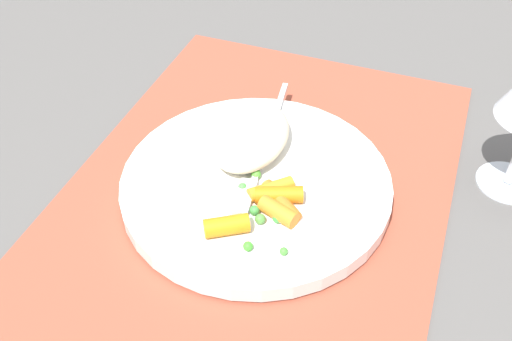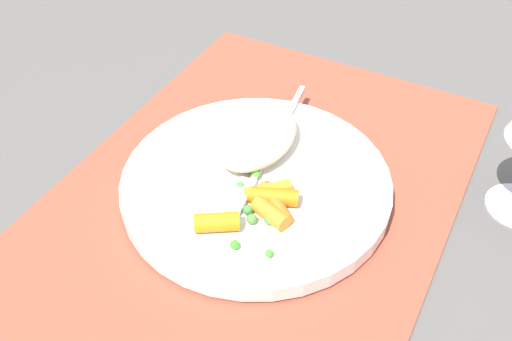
{
  "view_description": "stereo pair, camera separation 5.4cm",
  "coord_description": "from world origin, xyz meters",
  "px_view_note": "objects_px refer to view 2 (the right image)",
  "views": [
    {
      "loc": [
        0.39,
        0.14,
        0.42
      ],
      "look_at": [
        0.0,
        0.0,
        0.03
      ],
      "focal_mm": 41.7,
      "sensor_mm": 36.0,
      "label": 1
    },
    {
      "loc": [
        0.37,
        0.19,
        0.42
      ],
      "look_at": [
        0.0,
        0.0,
        0.03
      ],
      "focal_mm": 41.7,
      "sensor_mm": 36.0,
      "label": 2
    }
  ],
  "objects_px": {
    "plate": "(256,184)",
    "fork": "(266,157)",
    "carrot_portion": "(259,206)",
    "rice_mound": "(256,136)"
  },
  "relations": [
    {
      "from": "carrot_portion",
      "to": "fork",
      "type": "xyz_separation_m",
      "value": [
        -0.07,
        -0.03,
        -0.0
      ]
    },
    {
      "from": "rice_mound",
      "to": "plate",
      "type": "bearing_deg",
      "value": 27.4
    },
    {
      "from": "rice_mound",
      "to": "fork",
      "type": "bearing_deg",
      "value": 56.48
    },
    {
      "from": "rice_mound",
      "to": "carrot_portion",
      "type": "distance_m",
      "value": 0.09
    },
    {
      "from": "plate",
      "to": "fork",
      "type": "bearing_deg",
      "value": -172.21
    },
    {
      "from": "plate",
      "to": "rice_mound",
      "type": "distance_m",
      "value": 0.05
    },
    {
      "from": "carrot_portion",
      "to": "fork",
      "type": "height_order",
      "value": "carrot_portion"
    },
    {
      "from": "plate",
      "to": "fork",
      "type": "xyz_separation_m",
      "value": [
        -0.03,
        -0.0,
        0.01
      ]
    },
    {
      "from": "plate",
      "to": "carrot_portion",
      "type": "bearing_deg",
      "value": 31.42
    },
    {
      "from": "fork",
      "to": "plate",
      "type": "bearing_deg",
      "value": 7.79
    }
  ]
}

